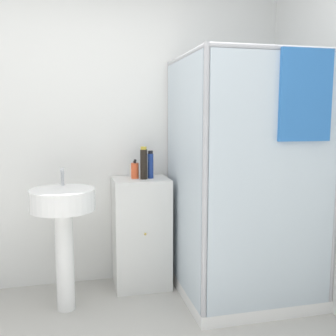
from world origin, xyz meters
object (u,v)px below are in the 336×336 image
Objects in this scene: shampoo_bottle_blue at (150,165)px; lotion_bottle_white at (133,170)px; sink at (63,217)px; shampoo_bottle_tall_black at (144,163)px; soap_dispenser at (135,170)px.

shampoo_bottle_blue is 0.17m from lotion_bottle_white.
shampoo_bottle_blue is (0.69, 0.27, 0.33)m from sink.
shampoo_bottle_tall_black is at bearing 21.15° from sink.
soap_dispenser is at bearing -87.13° from lotion_bottle_white.
lotion_bottle_white is at bearing 92.87° from soap_dispenser.
soap_dispenser is at bearing 171.65° from shampoo_bottle_blue.
shampoo_bottle_blue is at bearing -8.35° from soap_dispenser.
lotion_bottle_white is at bearing 117.57° from shampoo_bottle_tall_black.
shampoo_bottle_tall_black is 1.90× the size of lotion_bottle_white.
sink is 0.81m from shampoo_bottle_blue.
lotion_bottle_white is (-0.00, 0.08, -0.01)m from soap_dispenser.
shampoo_bottle_tall_black is 0.17m from lotion_bottle_white.
sink is 0.73m from lotion_bottle_white.
shampoo_bottle_tall_black reaches higher than shampoo_bottle_blue.
shampoo_bottle_tall_black is at bearing -62.43° from lotion_bottle_white.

